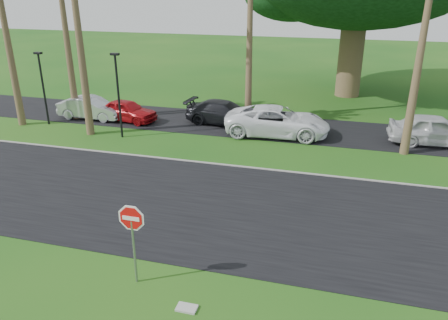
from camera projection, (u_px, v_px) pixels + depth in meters
name	position (u px, v px, depth m)	size (l,w,h in m)	color
ground	(162.00, 227.00, 15.44)	(120.00, 120.00, 0.00)	#124812
road	(182.00, 202.00, 17.23)	(120.00, 8.00, 0.02)	black
parking_strip	(242.00, 125.00, 26.60)	(120.00, 5.00, 0.02)	black
curb	(212.00, 163.00, 20.84)	(120.00, 0.12, 0.06)	gray
stop_sign_near	(132.00, 228.00, 11.97)	(1.05, 0.07, 2.62)	gray
streetlight_left	(43.00, 84.00, 25.83)	(0.45, 0.25, 4.34)	black
streetlight_right	(118.00, 90.00, 23.52)	(0.45, 0.25, 4.64)	black
car_silver	(91.00, 108.00, 27.56)	(1.46, 4.20, 1.38)	#B9BCC1
car_red	(127.00, 111.00, 27.12)	(1.56, 3.88, 1.32)	#AA0E14
car_dark	(225.00, 113.00, 26.50)	(1.96, 4.82, 1.40)	black
car_minivan	(277.00, 121.00, 24.51)	(2.69, 5.82, 1.62)	white
car_pickup	(435.00, 130.00, 23.06)	(1.90, 4.73, 1.61)	silver
utility_slab	(187.00, 308.00, 11.56)	(0.55, 0.35, 0.06)	#A6A69E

